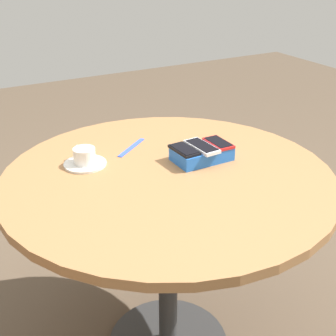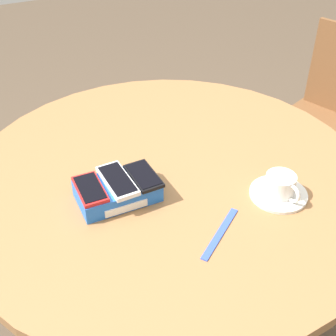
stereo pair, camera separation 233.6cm
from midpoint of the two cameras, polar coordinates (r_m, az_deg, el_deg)
round_table at (r=0.87m, az=3.73°, el=-50.73°), size 1.09×1.09×0.76m
phone_box at (r=0.78m, az=14.70°, el=-39.71°), size 0.20×0.12×0.05m
phone_red at (r=0.78m, az=19.56°, el=-36.02°), size 0.06×0.12×0.01m
phone_white at (r=0.75m, az=15.01°, el=-39.09°), size 0.07×0.14×0.01m
phone_black at (r=0.73m, az=9.46°, el=-41.47°), size 0.07×0.12×0.01m
saucer at (r=0.81m, az=-23.95°, el=-41.42°), size 0.14×0.14×0.01m
coffee_cup at (r=0.78m, az=-24.56°, el=-40.30°), size 0.07×0.10×0.05m
lanyard_strap at (r=0.84m, az=-8.19°, el=-34.32°), size 0.15×0.12×0.00m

